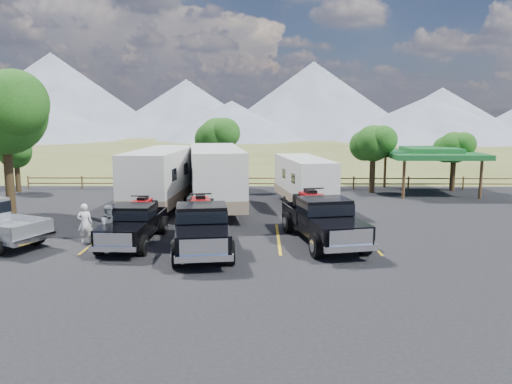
{
  "coord_description": "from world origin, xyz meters",
  "views": [
    {
      "loc": [
        1.24,
        -17.75,
        5.62
      ],
      "look_at": [
        0.96,
        7.4,
        1.6
      ],
      "focal_mm": 35.0,
      "sensor_mm": 36.0,
      "label": 1
    }
  ],
  "objects_px": {
    "person_b": "(110,228)",
    "trailer_right": "(304,181)",
    "pavilion": "(431,154)",
    "rig_left": "(134,222)",
    "person_a": "(85,223)",
    "tree_big_nw": "(4,113)",
    "rig_right": "(322,218)",
    "trailer_center": "(216,178)",
    "rig_center": "(202,225)",
    "trailer_left": "(161,179)"
  },
  "relations": [
    {
      "from": "pavilion",
      "to": "rig_right",
      "type": "height_order",
      "value": "pavilion"
    },
    {
      "from": "rig_left",
      "to": "rig_right",
      "type": "distance_m",
      "value": 8.14
    },
    {
      "from": "rig_right",
      "to": "trailer_right",
      "type": "relative_size",
      "value": 0.81
    },
    {
      "from": "tree_big_nw",
      "to": "person_b",
      "type": "xyz_separation_m",
      "value": [
        7.64,
        -7.06,
        -4.62
      ]
    },
    {
      "from": "rig_right",
      "to": "person_a",
      "type": "bearing_deg",
      "value": 169.48
    },
    {
      "from": "tree_big_nw",
      "to": "rig_right",
      "type": "height_order",
      "value": "tree_big_nw"
    },
    {
      "from": "pavilion",
      "to": "rig_left",
      "type": "bearing_deg",
      "value": -141.28
    },
    {
      "from": "trailer_left",
      "to": "person_b",
      "type": "xyz_separation_m",
      "value": [
        -0.37,
        -8.54,
        -0.89
      ]
    },
    {
      "from": "person_b",
      "to": "trailer_center",
      "type": "bearing_deg",
      "value": 28.65
    },
    {
      "from": "trailer_center",
      "to": "person_a",
      "type": "relative_size",
      "value": 6.09
    },
    {
      "from": "pavilion",
      "to": "trailer_right",
      "type": "height_order",
      "value": "pavilion"
    },
    {
      "from": "trailer_center",
      "to": "person_b",
      "type": "height_order",
      "value": "trailer_center"
    },
    {
      "from": "trailer_right",
      "to": "trailer_center",
      "type": "bearing_deg",
      "value": -174.51
    },
    {
      "from": "person_b",
      "to": "trailer_right",
      "type": "bearing_deg",
      "value": 10.2
    },
    {
      "from": "person_a",
      "to": "trailer_center",
      "type": "bearing_deg",
      "value": -136.21
    },
    {
      "from": "rig_center",
      "to": "trailer_center",
      "type": "bearing_deg",
      "value": 82.89
    },
    {
      "from": "pavilion",
      "to": "trailer_left",
      "type": "bearing_deg",
      "value": -159.69
    },
    {
      "from": "tree_big_nw",
      "to": "rig_center",
      "type": "relative_size",
      "value": 1.17
    },
    {
      "from": "rig_left",
      "to": "trailer_center",
      "type": "xyz_separation_m",
      "value": [
        2.91,
        7.01,
        0.99
      ]
    },
    {
      "from": "rig_left",
      "to": "trailer_left",
      "type": "relative_size",
      "value": 0.57
    },
    {
      "from": "tree_big_nw",
      "to": "rig_right",
      "type": "bearing_deg",
      "value": -18.89
    },
    {
      "from": "rig_left",
      "to": "rig_right",
      "type": "relative_size",
      "value": 0.83
    },
    {
      "from": "pavilion",
      "to": "rig_center",
      "type": "xyz_separation_m",
      "value": [
        -14.2,
        -14.92,
        -1.71
      ]
    },
    {
      "from": "rig_left",
      "to": "rig_center",
      "type": "distance_m",
      "value": 3.24
    },
    {
      "from": "tree_big_nw",
      "to": "person_a",
      "type": "xyz_separation_m",
      "value": [
        6.18,
        -5.87,
        -4.69
      ]
    },
    {
      "from": "rig_center",
      "to": "person_a",
      "type": "relative_size",
      "value": 3.87
    },
    {
      "from": "pavilion",
      "to": "rig_right",
      "type": "distance_m",
      "value": 16.46
    },
    {
      "from": "rig_left",
      "to": "person_a",
      "type": "bearing_deg",
      "value": -178.09
    },
    {
      "from": "rig_left",
      "to": "trailer_left",
      "type": "bearing_deg",
      "value": 93.74
    },
    {
      "from": "tree_big_nw",
      "to": "rig_left",
      "type": "relative_size",
      "value": 1.37
    },
    {
      "from": "rig_right",
      "to": "trailer_center",
      "type": "height_order",
      "value": "trailer_center"
    },
    {
      "from": "trailer_center",
      "to": "tree_big_nw",
      "type": "bearing_deg",
      "value": 177.21
    },
    {
      "from": "rig_left",
      "to": "trailer_center",
      "type": "bearing_deg",
      "value": 68.95
    },
    {
      "from": "pavilion",
      "to": "rig_center",
      "type": "relative_size",
      "value": 0.93
    },
    {
      "from": "trailer_center",
      "to": "trailer_right",
      "type": "distance_m",
      "value": 5.32
    },
    {
      "from": "person_a",
      "to": "person_b",
      "type": "distance_m",
      "value": 1.88
    },
    {
      "from": "pavilion",
      "to": "rig_right",
      "type": "bearing_deg",
      "value": -123.85
    },
    {
      "from": "tree_big_nw",
      "to": "rig_left",
      "type": "xyz_separation_m",
      "value": [
        8.29,
        -5.86,
        -4.65
      ]
    },
    {
      "from": "trailer_center",
      "to": "trailer_left",
      "type": "bearing_deg",
      "value": 165.47
    },
    {
      "from": "trailer_left",
      "to": "trailer_center",
      "type": "xyz_separation_m",
      "value": [
        3.2,
        -0.33,
        0.07
      ]
    },
    {
      "from": "trailer_center",
      "to": "rig_left",
      "type": "bearing_deg",
      "value": -121.23
    },
    {
      "from": "rig_left",
      "to": "rig_center",
      "type": "height_order",
      "value": "rig_center"
    },
    {
      "from": "tree_big_nw",
      "to": "rig_left",
      "type": "bearing_deg",
      "value": -35.24
    },
    {
      "from": "pavilion",
      "to": "trailer_right",
      "type": "distance_m",
      "value": 10.75
    },
    {
      "from": "pavilion",
      "to": "rig_left",
      "type": "distance_m",
      "value": 22.19
    },
    {
      "from": "rig_left",
      "to": "person_b",
      "type": "distance_m",
      "value": 1.37
    },
    {
      "from": "rig_left",
      "to": "rig_right",
      "type": "height_order",
      "value": "rig_right"
    },
    {
      "from": "rig_right",
      "to": "trailer_center",
      "type": "relative_size",
      "value": 0.65
    },
    {
      "from": "rig_left",
      "to": "person_b",
      "type": "height_order",
      "value": "rig_left"
    },
    {
      "from": "tree_big_nw",
      "to": "pavilion",
      "type": "height_order",
      "value": "tree_big_nw"
    }
  ]
}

